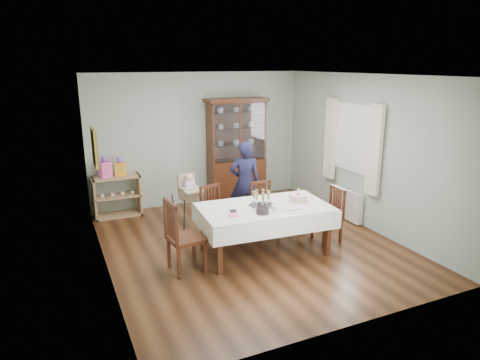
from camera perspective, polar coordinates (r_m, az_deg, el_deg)
floor at (r=7.09m, az=1.37°, el=-8.56°), size 5.00×5.00×0.00m
room_shell at (r=7.06m, az=-0.41°, el=5.82°), size 5.00×5.00×5.00m
dining_table at (r=6.67m, az=3.26°, el=-6.59°), size 2.07×1.28×0.76m
china_cabinet at (r=9.02m, az=-0.48°, el=4.17°), size 1.30×0.48×2.18m
sideboard at (r=8.56m, az=-16.05°, el=-2.06°), size 0.90×0.38×0.80m
picture_frame at (r=6.78m, az=-18.86°, el=4.12°), size 0.04×0.48×0.58m
window at (r=8.05m, az=14.97°, el=5.37°), size 0.04×1.02×1.22m
curtain_left at (r=7.56m, az=17.49°, el=3.79°), size 0.07×0.30×1.55m
curtain_right at (r=8.51m, az=11.99°, el=5.40°), size 0.07×0.30×1.55m
radiator at (r=8.31m, az=14.05°, el=-3.16°), size 0.10×0.80×0.55m
chair_far_left at (r=7.18m, az=-3.19°, el=-5.92°), size 0.50×0.50×0.92m
chair_far_right at (r=7.43m, az=3.28°, el=-5.19°), size 0.41×0.41×0.90m
chair_end_left at (r=6.18m, az=-7.32°, el=-9.22°), size 0.52×0.52×1.06m
chair_end_right at (r=7.29m, az=11.59°, el=-5.92°), size 0.41×0.41×0.90m
woman at (r=7.79m, az=0.65°, el=-0.35°), size 0.65×0.53×1.53m
high_chair at (r=7.76m, az=-6.69°, el=-3.45°), size 0.49×0.49×0.99m
champagne_tray at (r=6.55m, az=2.86°, el=-2.86°), size 0.39×0.39×0.23m
birthday_cake at (r=6.77m, az=7.77°, el=-2.45°), size 0.32×0.32×0.22m
plate_stack_dark at (r=6.23m, az=3.01°, el=-4.07°), size 0.23×0.23×0.09m
plate_stack_white at (r=6.37m, az=5.09°, el=-3.71°), size 0.25×0.25×0.08m
napkin_stack at (r=6.15m, az=-0.89°, el=-4.68°), size 0.16×0.16×0.02m
cutlery at (r=6.29m, az=-1.23°, el=-4.24°), size 0.16×0.20×0.01m
cake_knife at (r=6.40m, az=7.29°, el=-4.00°), size 0.27×0.04×0.01m
gift_bag_pink at (r=8.37m, az=-17.54°, el=1.55°), size 0.25×0.22×0.40m
gift_bag_orange at (r=8.40m, az=-15.65°, el=1.63°), size 0.22×0.18×0.36m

